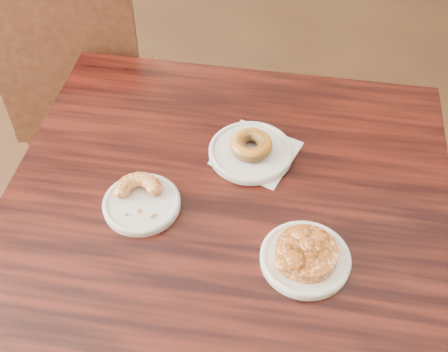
{
  "coord_description": "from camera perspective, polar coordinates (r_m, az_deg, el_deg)",
  "views": [
    {
      "loc": [
        -0.15,
        -0.78,
        1.59
      ],
      "look_at": [
        -0.08,
        -0.08,
        0.8
      ],
      "focal_mm": 45.0,
      "sensor_mm": 36.0,
      "label": 1
    }
  ],
  "objects": [
    {
      "name": "cafe_table",
      "position": [
        1.39,
        0.11,
        -12.98
      ],
      "size": [
        1.06,
        1.06,
        0.75
      ],
      "primitive_type": "cube",
      "rotation": [
        0.0,
        0.0,
        -0.26
      ],
      "color": "black",
      "rests_on": "floor"
    },
    {
      "name": "glazed_donut",
      "position": [
        1.14,
        2.78,
        3.18
      ],
      "size": [
        0.09,
        0.09,
        0.03
      ],
      "primitive_type": "torus",
      "color": "#9B5E16",
      "rests_on": "plate_donut"
    },
    {
      "name": "napkin",
      "position": [
        1.17,
        3.32,
        2.33
      ],
      "size": [
        0.21,
        0.21,
        0.0
      ],
      "primitive_type": "cube",
      "rotation": [
        0.0,
        0.0,
        -0.6
      ],
      "color": "white",
      "rests_on": "cafe_table"
    },
    {
      "name": "apple_fritter",
      "position": [
        0.99,
        8.39,
        -7.57
      ],
      "size": [
        0.15,
        0.15,
        0.04
      ],
      "primitive_type": null,
      "color": "#4E2808",
      "rests_on": "plate_fritter"
    },
    {
      "name": "floor",
      "position": [
        1.78,
        2.29,
        -15.39
      ],
      "size": [
        5.0,
        5.0,
        0.0
      ],
      "primitive_type": "plane",
      "color": "black",
      "rests_on": "ground"
    },
    {
      "name": "plate_fritter",
      "position": [
        1.01,
        8.24,
        -8.34
      ],
      "size": [
        0.16,
        0.16,
        0.01
      ],
      "primitive_type": "cylinder",
      "color": "white",
      "rests_on": "cafe_table"
    },
    {
      "name": "plate_cruller",
      "position": [
        1.08,
        -8.35,
        -2.83
      ],
      "size": [
        0.15,
        0.15,
        0.01
      ],
      "primitive_type": "cylinder",
      "color": "silver",
      "rests_on": "cafe_table"
    },
    {
      "name": "chair_far",
      "position": [
        1.83,
        -13.47,
        8.19
      ],
      "size": [
        0.44,
        0.44,
        0.9
      ],
      "primitive_type": null,
      "rotation": [
        0.0,
        0.0,
        3.09
      ],
      "color": "black",
      "rests_on": "floor"
    },
    {
      "name": "cruller_fragment",
      "position": [
        1.07,
        -8.47,
        -2.14
      ],
      "size": [
        0.11,
        0.11,
        0.03
      ],
      "primitive_type": null,
      "color": "#642D14",
      "rests_on": "plate_cruller"
    },
    {
      "name": "plate_donut",
      "position": [
        1.16,
        2.74,
        2.43
      ],
      "size": [
        0.17,
        0.17,
        0.01
      ],
      "primitive_type": "cylinder",
      "color": "silver",
      "rests_on": "napkin"
    }
  ]
}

